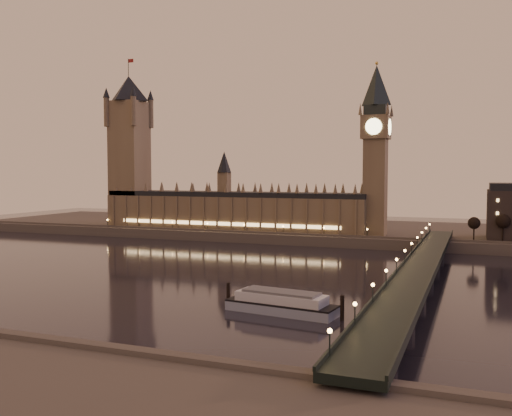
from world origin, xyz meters
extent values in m
plane|color=black|center=(0.00, 0.00, 0.00)|extent=(700.00, 700.00, 0.00)
cube|color=#423D35|center=(30.00, 165.00, 3.00)|extent=(560.00, 130.00, 6.00)
cube|color=brown|center=(-40.00, 121.00, 17.00)|extent=(180.00, 26.00, 22.00)
cube|color=black|center=(-40.00, 121.00, 29.60)|extent=(180.00, 22.00, 3.20)
cube|color=#FFCC7F|center=(-40.00, 107.50, 11.00)|extent=(153.00, 0.25, 2.20)
cube|color=brown|center=(-120.00, 121.00, 50.00)|extent=(22.00, 22.00, 88.00)
cone|color=black|center=(-120.00, 121.00, 103.00)|extent=(31.68, 31.68, 18.00)
cylinder|color=black|center=(-120.00, 121.00, 118.00)|extent=(0.44, 0.44, 12.00)
cube|color=maroon|center=(-117.80, 121.00, 122.50)|extent=(4.00, 0.15, 2.50)
cube|color=brown|center=(54.00, 121.00, 35.00)|extent=(13.00, 13.00, 58.00)
cube|color=brown|center=(54.00, 121.00, 71.00)|extent=(16.00, 16.00, 14.00)
cylinder|color=#FFEAA5|center=(54.00, 112.82, 71.00)|extent=(9.60, 0.35, 9.60)
cylinder|color=#FFEAA5|center=(45.82, 121.00, 71.00)|extent=(0.35, 9.60, 9.60)
cube|color=black|center=(54.00, 121.00, 81.00)|extent=(13.00, 13.00, 6.00)
cone|color=black|center=(54.00, 121.00, 96.00)|extent=(17.68, 17.68, 24.00)
sphere|color=gold|center=(54.00, 121.00, 109.00)|extent=(2.00, 2.00, 2.00)
cube|color=black|center=(92.00, 0.00, 8.00)|extent=(13.00, 260.00, 2.00)
cube|color=black|center=(85.70, 0.00, 9.50)|extent=(0.60, 260.00, 1.00)
cube|color=black|center=(98.30, 0.00, 9.50)|extent=(0.60, 260.00, 1.00)
cylinder|color=black|center=(111.48, 109.00, 10.95)|extent=(0.70, 0.70, 9.91)
sphere|color=black|center=(111.48, 109.00, 16.13)|extent=(6.60, 6.60, 6.60)
cylinder|color=black|center=(126.33, 109.00, 10.95)|extent=(0.70, 0.70, 9.91)
sphere|color=black|center=(126.33, 109.00, 16.13)|extent=(6.60, 6.60, 6.60)
cube|color=#8796AC|center=(55.11, -58.04, 1.44)|extent=(36.42, 14.39, 2.88)
cube|color=black|center=(55.11, -58.04, 3.16)|extent=(36.42, 14.39, 0.55)
cube|color=silver|center=(55.11, -58.04, 4.87)|extent=(29.68, 12.45, 2.88)
cube|color=#595B5E|center=(55.11, -58.04, 6.70)|extent=(25.15, 10.79, 0.78)
cylinder|color=black|center=(35.34, -54.50, 3.77)|extent=(1.22, 1.22, 7.53)
cylinder|color=black|center=(74.88, -59.57, 3.77)|extent=(1.22, 1.22, 7.53)
camera|label=1|loc=(111.92, -225.41, 44.25)|focal=40.00mm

